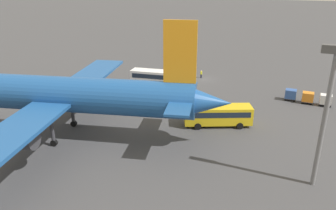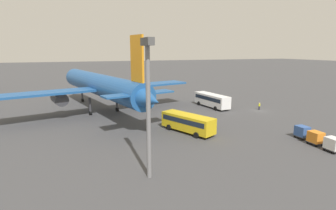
{
  "view_description": "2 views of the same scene",
  "coord_description": "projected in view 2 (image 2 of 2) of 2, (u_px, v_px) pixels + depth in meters",
  "views": [
    {
      "loc": [
        -18.91,
        68.0,
        21.16
      ],
      "look_at": [
        -1.48,
        24.94,
        3.04
      ],
      "focal_mm": 35.0,
      "sensor_mm": 36.0,
      "label": 1
    },
    {
      "loc": [
        -48.41,
        41.85,
        14.04
      ],
      "look_at": [
        0.64,
        22.82,
        2.99
      ],
      "focal_mm": 28.0,
      "sensor_mm": 36.0,
      "label": 2
    }
  ],
  "objects": [
    {
      "name": "ground_plane",
      "position": [
        259.0,
        111.0,
        61.87
      ],
      "size": [
        600.0,
        600.0,
        0.0
      ],
      "primitive_type": "plane",
      "color": "#424244"
    },
    {
      "name": "airplane",
      "position": [
        101.0,
        85.0,
        59.36
      ],
      "size": [
        49.54,
        42.97,
        16.51
      ],
      "rotation": [
        0.0,
        0.0,
        0.23
      ],
      "color": "#1E5193",
      "rests_on": "ground"
    },
    {
      "name": "shuttle_bus_near",
      "position": [
        212.0,
        99.0,
        65.35
      ],
      "size": [
        11.33,
        4.21,
        3.28
      ],
      "rotation": [
        0.0,
        0.0,
        0.12
      ],
      "color": "white",
      "rests_on": "ground"
    },
    {
      "name": "shuttle_bus_far",
      "position": [
        188.0,
        122.0,
        45.42
      ],
      "size": [
        10.44,
        6.68,
        3.1
      ],
      "rotation": [
        0.0,
        0.0,
        0.41
      ],
      "color": "gold",
      "rests_on": "ground"
    },
    {
      "name": "worker_person",
      "position": [
        259.0,
        106.0,
        62.75
      ],
      "size": [
        0.38,
        0.38,
        1.74
      ],
      "color": "#1E1E2D",
      "rests_on": "ground"
    },
    {
      "name": "cargo_cart_white",
      "position": [
        333.0,
        144.0,
        36.64
      ],
      "size": [
        2.03,
        1.72,
        2.06
      ],
      "rotation": [
        0.0,
        0.0,
        -0.02
      ],
      "color": "#38383D",
      "rests_on": "ground"
    },
    {
      "name": "cargo_cart_orange",
      "position": [
        316.0,
        137.0,
        39.37
      ],
      "size": [
        2.03,
        1.72,
        2.06
      ],
      "rotation": [
        0.0,
        0.0,
        -0.02
      ],
      "color": "#38383D",
      "rests_on": "ground"
    },
    {
      "name": "cargo_cart_blue",
      "position": [
        302.0,
        131.0,
        42.23
      ],
      "size": [
        2.03,
        1.72,
        2.06
      ],
      "rotation": [
        0.0,
        0.0,
        -0.02
      ],
      "color": "#38383D",
      "rests_on": "ground"
    },
    {
      "name": "light_pole",
      "position": [
        148.0,
        93.0,
        27.61
      ],
      "size": [
        2.8,
        0.7,
        15.3
      ],
      "color": "slate",
      "rests_on": "ground"
    }
  ]
}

